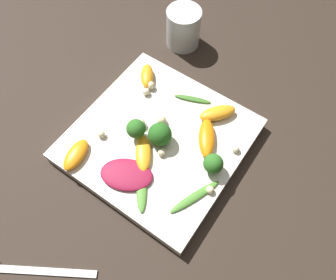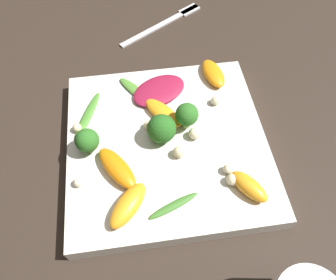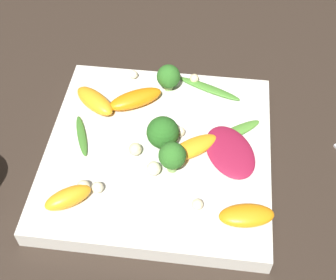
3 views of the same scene
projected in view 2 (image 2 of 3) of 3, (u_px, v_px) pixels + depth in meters
The scene contains 23 objects.
ground_plane at pixel (167, 149), 0.50m from camera, with size 2.40×2.40×0.00m, color #2D231C.
plate at pixel (167, 145), 0.49m from camera, with size 0.29×0.29×0.03m.
fork at pixel (170, 20), 0.66m from camera, with size 0.17×0.12×0.01m.
radicchio_leaf_0 at pixel (157, 91), 0.52m from camera, with size 0.10×0.09×0.01m.
orange_segment_0 at pixel (249, 186), 0.42m from camera, with size 0.05×0.06×0.02m.
orange_segment_1 at pixel (117, 168), 0.44m from camera, with size 0.06×0.08×0.02m.
orange_segment_2 at pixel (128, 205), 0.41m from camera, with size 0.06×0.07×0.02m.
orange_segment_3 at pixel (165, 112), 0.49m from camera, with size 0.06×0.07×0.01m.
orange_segment_4 at pixel (213, 73), 0.54m from camera, with size 0.04×0.07×0.02m.
broccoli_floret_0 at pixel (162, 129), 0.46m from camera, with size 0.04×0.04×0.04m.
broccoli_floret_1 at pixel (87, 142), 0.45m from camera, with size 0.03×0.03×0.04m.
broccoli_floret_2 at pixel (187, 115), 0.47m from camera, with size 0.03×0.03×0.04m.
arugula_sprig_0 at pixel (137, 92), 0.52m from camera, with size 0.06×0.08×0.01m.
arugula_sprig_1 at pixel (87, 116), 0.49m from camera, with size 0.05×0.09×0.01m.
arugula_sprig_2 at pixel (174, 206), 0.42m from camera, with size 0.07×0.04×0.01m.
macadamia_nut_0 at pixel (232, 180), 0.43m from camera, with size 0.02×0.02×0.02m.
macadamia_nut_1 at pixel (228, 169), 0.44m from camera, with size 0.01×0.01×0.01m.
macadamia_nut_2 at pixel (78, 182), 0.43m from camera, with size 0.01×0.01×0.01m.
macadamia_nut_3 at pixel (148, 125), 0.48m from camera, with size 0.01×0.01×0.01m.
macadamia_nut_4 at pixel (195, 134), 0.47m from camera, with size 0.02×0.02×0.02m.
macadamia_nut_5 at pixel (77, 128), 0.48m from camera, with size 0.01×0.01×0.01m.
macadamia_nut_6 at pixel (215, 101), 0.51m from camera, with size 0.01×0.01×0.01m.
macadamia_nut_7 at pixel (179, 152), 0.45m from camera, with size 0.02×0.02×0.02m.
Camera 2 is at (-0.04, -0.26, 0.42)m, focal length 35.00 mm.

